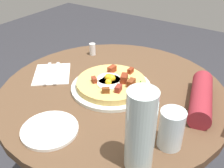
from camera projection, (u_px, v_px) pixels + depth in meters
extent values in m
cylinder|color=brown|center=(113.00, 92.00, 0.96)|extent=(0.84, 0.84, 0.03)
cylinder|color=#333338|center=(113.00, 161.00, 1.16)|extent=(0.10, 0.10, 0.72)
cylinder|color=maroon|center=(201.00, 98.00, 0.85)|extent=(0.27, 0.13, 0.07)
cylinder|color=silver|center=(111.00, 87.00, 0.95)|extent=(0.30, 0.30, 0.01)
cylinder|color=#D6B25F|center=(111.00, 83.00, 0.95)|extent=(0.26, 0.26, 0.02)
cylinder|color=white|center=(109.00, 84.00, 0.91)|extent=(0.08, 0.08, 0.01)
sphere|color=yellow|center=(109.00, 82.00, 0.91)|extent=(0.02, 0.02, 0.02)
cylinder|color=white|center=(109.00, 79.00, 0.94)|extent=(0.09, 0.09, 0.01)
sphere|color=yellow|center=(109.00, 77.00, 0.94)|extent=(0.03, 0.03, 0.03)
cylinder|color=white|center=(111.00, 80.00, 0.94)|extent=(0.07, 0.07, 0.01)
sphere|color=yellow|center=(111.00, 78.00, 0.93)|extent=(0.03, 0.03, 0.03)
cube|color=maroon|center=(124.00, 78.00, 0.93)|extent=(0.04, 0.03, 0.03)
cube|color=brown|center=(106.00, 90.00, 0.87)|extent=(0.03, 0.03, 0.02)
cube|color=maroon|center=(94.00, 80.00, 0.93)|extent=(0.03, 0.03, 0.02)
cube|color=maroon|center=(118.00, 88.00, 0.87)|extent=(0.03, 0.02, 0.02)
cube|color=brown|center=(131.00, 83.00, 0.90)|extent=(0.04, 0.02, 0.02)
cube|color=maroon|center=(112.00, 69.00, 0.99)|extent=(0.04, 0.02, 0.02)
cube|color=maroon|center=(131.00, 71.00, 0.98)|extent=(0.03, 0.02, 0.02)
cube|color=#387F2D|center=(101.00, 83.00, 0.92)|extent=(0.01, 0.00, 0.00)
cube|color=#387F2D|center=(128.00, 78.00, 0.95)|extent=(0.01, 0.01, 0.00)
cube|color=#387F2D|center=(141.00, 81.00, 0.93)|extent=(0.01, 0.00, 0.00)
cube|color=#387F2D|center=(114.00, 86.00, 0.90)|extent=(0.01, 0.01, 0.00)
cylinder|color=white|center=(50.00, 130.00, 0.76)|extent=(0.17, 0.17, 0.01)
cube|color=white|center=(52.00, 74.00, 1.05)|extent=(0.22, 0.22, 0.00)
cube|color=silver|center=(47.00, 73.00, 1.04)|extent=(0.15, 0.12, 0.00)
cube|color=silver|center=(56.00, 73.00, 1.04)|extent=(0.15, 0.12, 0.00)
cylinder|color=silver|center=(171.00, 129.00, 0.68)|extent=(0.07, 0.07, 0.11)
cylinder|color=silver|center=(140.00, 131.00, 0.60)|extent=(0.07, 0.07, 0.22)
cylinder|color=white|center=(92.00, 49.00, 1.19)|extent=(0.03, 0.03, 0.05)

